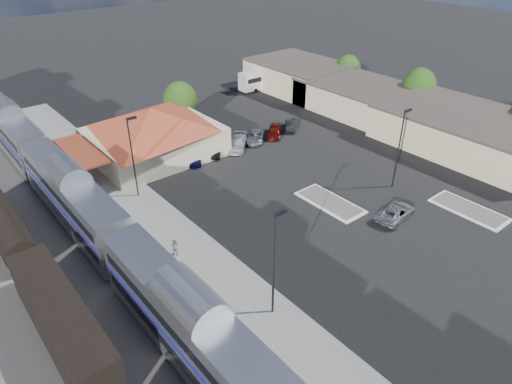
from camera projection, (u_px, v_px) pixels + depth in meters
ground at (317, 225)px, 44.50m from camera, size 280.00×280.00×0.00m
railbed at (74, 273)px, 38.35m from camera, size 16.00×100.00×0.12m
platform at (179, 243)px, 41.91m from camera, size 5.50×92.00×0.18m
passenger_train at (73, 200)px, 43.04m from camera, size 3.00×104.00×5.55m
freight_cars at (63, 323)px, 31.05m from camera, size 2.80×46.00×4.00m
station_depot at (153, 132)px, 56.41m from camera, size 18.35×12.24×6.20m
buildings_east at (380, 103)px, 68.12m from camera, size 14.40×51.40×4.80m
traffic_island_south at (330, 202)px, 47.96m from camera, size 3.30×7.50×0.21m
traffic_island_north at (469, 210)px, 46.74m from camera, size 3.30×7.50×0.21m
lamp_plat_s at (275, 257)px, 31.84m from camera, size 1.08×0.25×9.00m
lamp_plat_n at (133, 152)px, 46.50m from camera, size 1.08×0.25×9.00m
lamp_lot at (400, 143)px, 48.37m from camera, size 1.08×0.25×9.00m
tree_east_b at (419, 86)px, 68.87m from camera, size 4.94×4.94×6.96m
tree_east_c at (348, 69)px, 78.44m from camera, size 4.41×4.41×6.21m
tree_depot at (180, 100)px, 64.07m from camera, size 4.71×4.71×6.63m
suv at (396, 212)px, 45.22m from camera, size 5.26×2.96×1.39m
coach_bus at (266, 77)px, 80.57m from camera, size 10.61×2.53×3.39m
person_b at (175, 248)px, 39.78m from camera, size 0.91×1.00×1.68m
parked_car_a at (196, 158)px, 55.86m from camera, size 3.60×3.86×1.29m
parked_car_b at (216, 150)px, 57.78m from camera, size 3.89×3.99×1.36m
parked_car_c at (238, 143)px, 59.29m from camera, size 5.16×5.10×1.50m
parked_car_d at (255, 137)px, 61.29m from camera, size 4.70×4.81×1.28m
parked_car_e at (275, 131)px, 62.78m from camera, size 4.43×4.36×1.51m
parked_car_f at (290, 125)px, 64.77m from camera, size 3.68×3.90×1.31m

